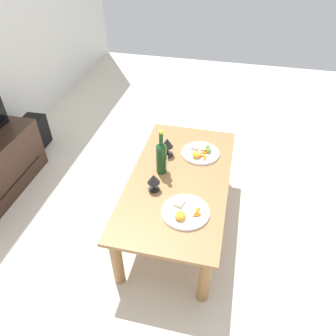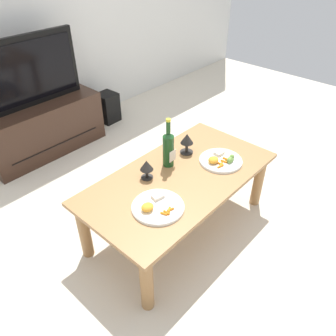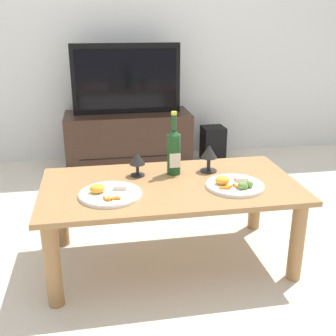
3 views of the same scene
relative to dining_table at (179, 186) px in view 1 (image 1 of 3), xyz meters
The scene contains 8 objects.
ground_plane 0.36m from the dining_table, ahead, with size 6.40×6.40×0.00m, color beige.
dining_table is the anchor object (origin of this frame).
floor_speaker 1.69m from the dining_table, 66.62° to the left, with size 0.19×0.19×0.30m, color black.
wine_bottle 0.24m from the dining_table, 72.36° to the left, with size 0.07×0.07×0.33m.
goblet_left 0.25m from the dining_table, 136.81° to the left, with size 0.08×0.08×0.13m.
goblet_right 0.32m from the dining_table, 30.75° to the left, with size 0.09×0.09×0.14m.
dinner_plate_left 0.32m from the dining_table, 162.52° to the right, with size 0.29×0.29×0.05m.
dinner_plate_right 0.32m from the dining_table, 18.38° to the right, with size 0.28×0.28×0.05m.
Camera 1 is at (-1.57, -0.28, 1.85)m, focal length 34.15 mm.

